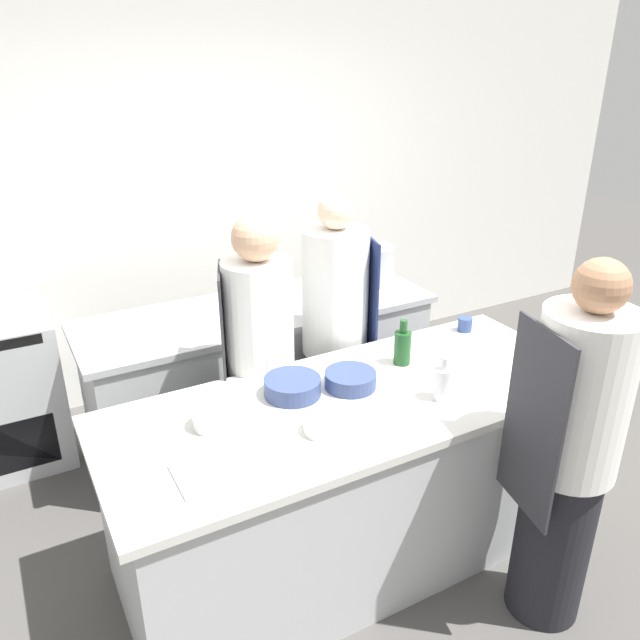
{
  "coord_description": "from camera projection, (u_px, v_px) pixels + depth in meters",
  "views": [
    {
      "loc": [
        -1.32,
        -2.06,
        2.34
      ],
      "look_at": [
        0.0,
        0.35,
        1.13
      ],
      "focal_mm": 35.0,
      "sensor_mm": 36.0,
      "label": 1
    }
  ],
  "objects": [
    {
      "name": "bottle_olive_oil",
      "position": [
        402.0,
        346.0,
        3.1
      ],
      "size": [
        0.09,
        0.09,
        0.24
      ],
      "color": "#19471E",
      "rests_on": "prep_counter"
    },
    {
      "name": "cutting_board",
      "position": [
        227.0,
        467.0,
        2.35
      ],
      "size": [
        0.4,
        0.23,
        0.01
      ],
      "color": "white",
      "rests_on": "prep_counter"
    },
    {
      "name": "cup",
      "position": [
        465.0,
        324.0,
        3.48
      ],
      "size": [
        0.08,
        0.08,
        0.08
      ],
      "color": "#33477F",
      "rests_on": "prep_counter"
    },
    {
      "name": "bowl_ceramic_blue",
      "position": [
        213.0,
        417.0,
        2.6
      ],
      "size": [
        0.17,
        0.17,
        0.08
      ],
      "color": "white",
      "rests_on": "prep_counter"
    },
    {
      "name": "bowl_prep_small",
      "position": [
        350.0,
        379.0,
        2.9
      ],
      "size": [
        0.24,
        0.24,
        0.07
      ],
      "color": "navy",
      "rests_on": "prep_counter"
    },
    {
      "name": "bottle_vinegar",
      "position": [
        443.0,
        382.0,
        2.79
      ],
      "size": [
        0.09,
        0.09,
        0.21
      ],
      "color": "silver",
      "rests_on": "prep_counter"
    },
    {
      "name": "stockpot",
      "position": [
        373.0,
        264.0,
        4.15
      ],
      "size": [
        0.28,
        0.28,
        0.26
      ],
      "color": "#B7BABC",
      "rests_on": "pass_counter"
    },
    {
      "name": "chef_at_stove",
      "position": [
        335.0,
        340.0,
        3.52
      ],
      "size": [
        0.41,
        0.4,
        1.66
      ],
      "rotation": [
        0.0,
        0.0,
        -1.83
      ],
      "color": "black",
      "rests_on": "ground_plane"
    },
    {
      "name": "pass_counter",
      "position": [
        261.0,
        372.0,
        3.97
      ],
      "size": [
        2.18,
        0.73,
        0.88
      ],
      "color": "#B7BABC",
      "rests_on": "ground_plane"
    },
    {
      "name": "bowl_mixing_large",
      "position": [
        293.0,
        387.0,
        2.83
      ],
      "size": [
        0.26,
        0.26,
        0.08
      ],
      "color": "navy",
      "rests_on": "prep_counter"
    },
    {
      "name": "wall_back",
      "position": [
        197.0,
        195.0,
        4.33
      ],
      "size": [
        8.0,
        0.06,
        2.8
      ],
      "color": "silver",
      "rests_on": "ground_plane"
    },
    {
      "name": "chef_at_prep_near",
      "position": [
        568.0,
        455.0,
        2.52
      ],
      "size": [
        0.42,
        0.41,
        1.66
      ],
      "rotation": [
        0.0,
        0.0,
        1.34
      ],
      "color": "black",
      "rests_on": "ground_plane"
    },
    {
      "name": "chef_at_pass_far",
      "position": [
        260.0,
        373.0,
        3.15
      ],
      "size": [
        0.4,
        0.39,
        1.65
      ],
      "rotation": [
        0.0,
        0.0,
        1.21
      ],
      "color": "black",
      "rests_on": "ground_plane"
    },
    {
      "name": "bottle_wine",
      "position": [
        546.0,
        351.0,
        3.07
      ],
      "size": [
        0.07,
        0.07,
        0.2
      ],
      "color": "black",
      "rests_on": "prep_counter"
    },
    {
      "name": "bowl_wooden_salad",
      "position": [
        323.0,
        426.0,
        2.57
      ],
      "size": [
        0.16,
        0.16,
        0.05
      ],
      "color": "white",
      "rests_on": "prep_counter"
    },
    {
      "name": "ground_plane",
      "position": [
        353.0,
        547.0,
        3.18
      ],
      "size": [
        16.0,
        16.0,
        0.0
      ],
      "primitive_type": "plane",
      "color": "#4C4947"
    },
    {
      "name": "prep_counter",
      "position": [
        355.0,
        477.0,
        3.0
      ],
      "size": [
        2.32,
        0.91,
        0.88
      ],
      "color": "#B7BABC",
      "rests_on": "ground_plane"
    }
  ]
}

